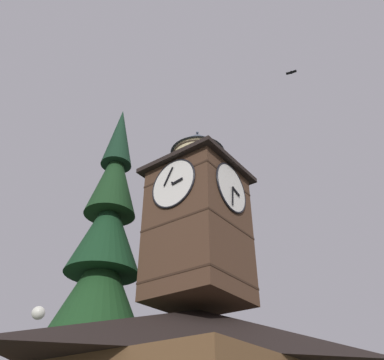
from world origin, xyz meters
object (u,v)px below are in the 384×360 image
Objects in this scene: clock_tower at (198,216)px; pine_tree_behind at (100,288)px; moon at (38,313)px; flying_bird_high at (291,72)px.

pine_tree_behind is (2.09, -4.46, -3.47)m from clock_tower.
clock_tower is 6.61× the size of moon.
clock_tower is 9.58m from flying_bird_high.
flying_bird_high is at bearing 73.25° from moon.
clock_tower is at bearing 115.15° from pine_tree_behind.
flying_bird_high is (-2.89, 10.40, 10.95)m from pine_tree_behind.
pine_tree_behind is 32.14× the size of flying_bird_high.
pine_tree_behind reaches higher than moon.
pine_tree_behind is at bearing -64.85° from clock_tower.
moon is at bearing -117.46° from pine_tree_behind.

